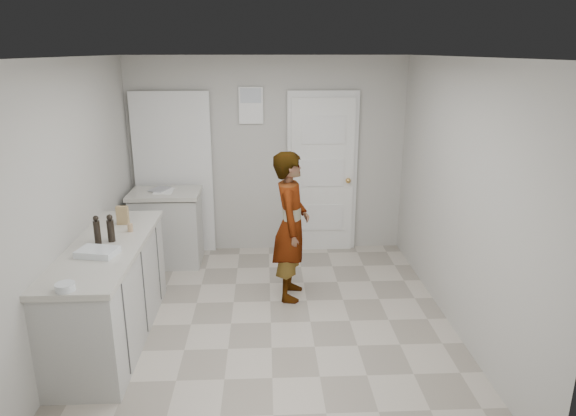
{
  "coord_description": "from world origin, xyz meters",
  "views": [
    {
      "loc": [
        -0.04,
        -4.47,
        2.56
      ],
      "look_at": [
        0.19,
        0.4,
        1.05
      ],
      "focal_mm": 32.0,
      "sensor_mm": 36.0,
      "label": 1
    }
  ],
  "objects_px": {
    "spice_jar": "(130,228)",
    "person": "(291,226)",
    "egg_bowl": "(65,287)",
    "oil_cruet_b": "(97,230)",
    "baking_dish": "(97,252)",
    "cake_mix_box": "(123,215)",
    "oil_cruet_a": "(111,229)"
  },
  "relations": [
    {
      "from": "spice_jar",
      "to": "person",
      "type": "bearing_deg",
      "value": 16.47
    },
    {
      "from": "person",
      "to": "egg_bowl",
      "type": "distance_m",
      "value": 2.39
    },
    {
      "from": "oil_cruet_b",
      "to": "person",
      "type": "bearing_deg",
      "value": 23.56
    },
    {
      "from": "baking_dish",
      "to": "egg_bowl",
      "type": "xyz_separation_m",
      "value": [
        -0.03,
        -0.65,
        0.0
      ]
    },
    {
      "from": "cake_mix_box",
      "to": "oil_cruet_b",
      "type": "distance_m",
      "value": 0.53
    },
    {
      "from": "person",
      "to": "spice_jar",
      "type": "relative_size",
      "value": 20.89
    },
    {
      "from": "cake_mix_box",
      "to": "spice_jar",
      "type": "bearing_deg",
      "value": -57.95
    },
    {
      "from": "baking_dish",
      "to": "oil_cruet_b",
      "type": "bearing_deg",
      "value": 105.58
    },
    {
      "from": "person",
      "to": "cake_mix_box",
      "type": "height_order",
      "value": "person"
    },
    {
      "from": "oil_cruet_b",
      "to": "egg_bowl",
      "type": "bearing_deg",
      "value": -86.98
    },
    {
      "from": "oil_cruet_b",
      "to": "baking_dish",
      "type": "relative_size",
      "value": 0.74
    },
    {
      "from": "spice_jar",
      "to": "cake_mix_box",
      "type": "bearing_deg",
      "value": 119.45
    },
    {
      "from": "cake_mix_box",
      "to": "oil_cruet_a",
      "type": "height_order",
      "value": "oil_cruet_a"
    },
    {
      "from": "baking_dish",
      "to": "spice_jar",
      "type": "bearing_deg",
      "value": 77.38
    },
    {
      "from": "person",
      "to": "baking_dish",
      "type": "bearing_deg",
      "value": 129.19
    },
    {
      "from": "oil_cruet_a",
      "to": "baking_dish",
      "type": "height_order",
      "value": "oil_cruet_a"
    },
    {
      "from": "person",
      "to": "baking_dish",
      "type": "xyz_separation_m",
      "value": [
        -1.66,
        -1.03,
        0.16
      ]
    },
    {
      "from": "person",
      "to": "cake_mix_box",
      "type": "bearing_deg",
      "value": 105.65
    },
    {
      "from": "oil_cruet_a",
      "to": "oil_cruet_b",
      "type": "distance_m",
      "value": 0.11
    },
    {
      "from": "spice_jar",
      "to": "baking_dish",
      "type": "xyz_separation_m",
      "value": [
        -0.13,
        -0.57,
        -0.01
      ]
    },
    {
      "from": "person",
      "to": "oil_cruet_b",
      "type": "bearing_deg",
      "value": 121.04
    },
    {
      "from": "cake_mix_box",
      "to": "spice_jar",
      "type": "relative_size",
      "value": 2.4
    },
    {
      "from": "oil_cruet_b",
      "to": "egg_bowl",
      "type": "xyz_separation_m",
      "value": [
        0.05,
        -0.92,
        -0.1
      ]
    },
    {
      "from": "person",
      "to": "oil_cruet_a",
      "type": "distance_m",
      "value": 1.8
    },
    {
      "from": "person",
      "to": "oil_cruet_b",
      "type": "relative_size",
      "value": 6.12
    },
    {
      "from": "egg_bowl",
      "to": "spice_jar",
      "type": "bearing_deg",
      "value": 82.79
    },
    {
      "from": "cake_mix_box",
      "to": "person",
      "type": "bearing_deg",
      "value": 10.78
    },
    {
      "from": "person",
      "to": "oil_cruet_b",
      "type": "xyz_separation_m",
      "value": [
        -1.74,
        -0.76,
        0.26
      ]
    },
    {
      "from": "baking_dish",
      "to": "egg_bowl",
      "type": "bearing_deg",
      "value": -92.33
    },
    {
      "from": "spice_jar",
      "to": "egg_bowl",
      "type": "relative_size",
      "value": 0.55
    },
    {
      "from": "cake_mix_box",
      "to": "egg_bowl",
      "type": "relative_size",
      "value": 1.31
    },
    {
      "from": "oil_cruet_b",
      "to": "baking_dish",
      "type": "bearing_deg",
      "value": -74.42
    }
  ]
}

